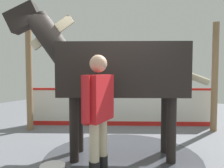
{
  "coord_description": "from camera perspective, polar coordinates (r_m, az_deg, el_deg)",
  "views": [
    {
      "loc": [
        3.52,
        1.93,
        1.56
      ],
      "look_at": [
        0.52,
        0.17,
        1.34
      ],
      "focal_mm": 35.83,
      "sensor_mm": 36.0,
      "label": 1
    }
  ],
  "objects": [
    {
      "name": "barrier_wall",
      "position": [
        6.34,
        2.22,
        -6.19
      ],
      "size": [
        2.61,
        4.65,
        1.06
      ],
      "color": "silver",
      "rests_on": "ground"
    },
    {
      "name": "roof_post_far",
      "position": [
        6.25,
        24.75,
        1.58
      ],
      "size": [
        0.16,
        0.16,
        2.76
      ],
      "primitive_type": "cylinder",
      "color": "olive",
      "rests_on": "ground"
    },
    {
      "name": "roof_post_near",
      "position": [
        6.19,
        -20.37,
        1.66
      ],
      "size": [
        0.16,
        0.16,
        2.76
      ],
      "primitive_type": "cylinder",
      "color": "olive",
      "rests_on": "ground"
    },
    {
      "name": "handler",
      "position": [
        3.05,
        -3.47,
        -6.44
      ],
      "size": [
        0.7,
        0.26,
        1.76
      ],
      "rotation": [
        0.0,
        0.0,
        1.66
      ],
      "color": "black",
      "rests_on": "ground"
    },
    {
      "name": "wet_patch",
      "position": [
        4.25,
        2.6,
        -17.97
      ],
      "size": [
        2.8,
        2.8,
        0.0
      ],
      "primitive_type": "cylinder",
      "color": "#42444C",
      "rests_on": "ground"
    },
    {
      "name": "horse",
      "position": [
        3.95,
        0.66,
        3.78
      ],
      "size": [
        2.03,
        3.24,
        2.76
      ],
      "rotation": [
        0.0,
        0.0,
        -1.07
      ],
      "color": "black",
      "rests_on": "ground"
    },
    {
      "name": "ground_plane",
      "position": [
        4.31,
        1.58,
        -17.82
      ],
      "size": [
        16.0,
        16.0,
        0.02
      ],
      "primitive_type": "cube",
      "color": "slate"
    }
  ]
}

